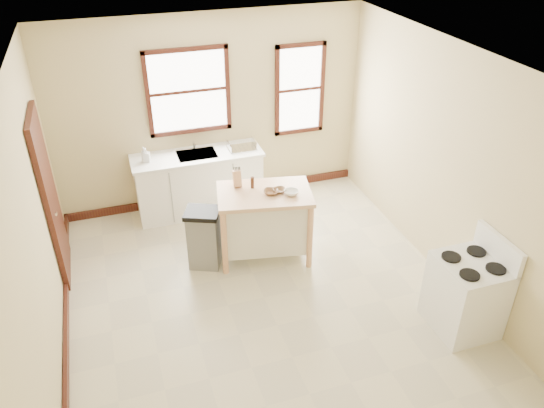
# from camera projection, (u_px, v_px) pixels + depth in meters

# --- Properties ---
(floor) EXTENTS (5.00, 5.00, 0.00)m
(floor) POSITION_uv_depth(u_px,v_px,m) (264.00, 298.00, 6.29)
(floor) COLOR beige
(floor) RESTS_ON ground
(ceiling) EXTENTS (5.00, 5.00, 0.00)m
(ceiling) POSITION_uv_depth(u_px,v_px,m) (262.00, 64.00, 4.84)
(ceiling) COLOR white
(ceiling) RESTS_ON ground
(wall_back) EXTENTS (4.50, 0.04, 2.80)m
(wall_back) POSITION_uv_depth(u_px,v_px,m) (211.00, 112.00, 7.59)
(wall_back) COLOR tan
(wall_back) RESTS_ON ground
(wall_left) EXTENTS (0.04, 5.00, 2.80)m
(wall_left) POSITION_uv_depth(u_px,v_px,m) (34.00, 234.00, 4.96)
(wall_left) COLOR tan
(wall_left) RESTS_ON ground
(wall_right) EXTENTS (0.04, 5.00, 2.80)m
(wall_right) POSITION_uv_depth(u_px,v_px,m) (447.00, 165.00, 6.17)
(wall_right) COLOR tan
(wall_right) RESTS_ON ground
(window_main) EXTENTS (1.17, 0.06, 1.22)m
(window_main) POSITION_uv_depth(u_px,v_px,m) (188.00, 91.00, 7.32)
(window_main) COLOR #36130E
(window_main) RESTS_ON wall_back
(window_side) EXTENTS (0.77, 0.06, 1.37)m
(window_side) POSITION_uv_depth(u_px,v_px,m) (300.00, 90.00, 7.84)
(window_side) COLOR #36130E
(window_side) RESTS_ON wall_back
(door_left) EXTENTS (0.06, 0.90, 2.10)m
(door_left) POSITION_uv_depth(u_px,v_px,m) (50.00, 198.00, 6.21)
(door_left) COLOR #36130E
(door_left) RESTS_ON ground
(baseboard_back) EXTENTS (4.50, 0.04, 0.12)m
(baseboard_back) POSITION_uv_depth(u_px,v_px,m) (216.00, 194.00, 8.27)
(baseboard_back) COLOR #36130E
(baseboard_back) RESTS_ON ground
(baseboard_left) EXTENTS (0.04, 5.00, 0.12)m
(baseboard_left) POSITION_uv_depth(u_px,v_px,m) (66.00, 337.00, 5.67)
(baseboard_left) COLOR #36130E
(baseboard_left) RESTS_ON ground
(sink_counter) EXTENTS (1.86, 0.62, 0.92)m
(sink_counter) POSITION_uv_depth(u_px,v_px,m) (199.00, 182.00, 7.76)
(sink_counter) COLOR white
(sink_counter) RESTS_ON ground
(faucet) EXTENTS (0.03, 0.03, 0.22)m
(faucet) POSITION_uv_depth(u_px,v_px,m) (194.00, 142.00, 7.61)
(faucet) COLOR silver
(faucet) RESTS_ON sink_counter
(soap_bottle_a) EXTENTS (0.09, 0.09, 0.22)m
(soap_bottle_a) POSITION_uv_depth(u_px,v_px,m) (144.00, 155.00, 7.26)
(soap_bottle_a) COLOR #B2B2B2
(soap_bottle_a) RESTS_ON sink_counter
(soap_bottle_b) EXTENTS (0.11, 0.11, 0.20)m
(soap_bottle_b) POSITION_uv_depth(u_px,v_px,m) (146.00, 155.00, 7.27)
(soap_bottle_b) COLOR #B2B2B2
(soap_bottle_b) RESTS_ON sink_counter
(dish_rack) EXTENTS (0.46, 0.38, 0.10)m
(dish_rack) POSITION_uv_depth(u_px,v_px,m) (242.00, 145.00, 7.65)
(dish_rack) COLOR silver
(dish_rack) RESTS_ON sink_counter
(kitchen_island) EXTENTS (1.28, 0.95, 0.95)m
(kitchen_island) POSITION_uv_depth(u_px,v_px,m) (265.00, 224.00, 6.78)
(kitchen_island) COLOR #E2B185
(kitchen_island) RESTS_ON ground
(knife_block) EXTENTS (0.11, 0.11, 0.20)m
(knife_block) POSITION_uv_depth(u_px,v_px,m) (237.00, 179.00, 6.62)
(knife_block) COLOR tan
(knife_block) RESTS_ON kitchen_island
(pepper_grinder) EXTENTS (0.06, 0.06, 0.15)m
(pepper_grinder) POSITION_uv_depth(u_px,v_px,m) (252.00, 183.00, 6.59)
(pepper_grinder) COLOR #3C1F10
(pepper_grinder) RESTS_ON kitchen_island
(bowl_a) EXTENTS (0.24, 0.24, 0.04)m
(bowl_a) POSITION_uv_depth(u_px,v_px,m) (271.00, 192.00, 6.49)
(bowl_a) COLOR brown
(bowl_a) RESTS_ON kitchen_island
(bowl_b) EXTENTS (0.17, 0.17, 0.04)m
(bowl_b) POSITION_uv_depth(u_px,v_px,m) (279.00, 190.00, 6.53)
(bowl_b) COLOR brown
(bowl_b) RESTS_ON kitchen_island
(bowl_c) EXTENTS (0.24, 0.24, 0.06)m
(bowl_c) POSITION_uv_depth(u_px,v_px,m) (291.00, 193.00, 6.47)
(bowl_c) COLOR white
(bowl_c) RESTS_ON kitchen_island
(trash_bin) EXTENTS (0.52, 0.48, 0.81)m
(trash_bin) POSITION_uv_depth(u_px,v_px,m) (204.00, 238.00, 6.64)
(trash_bin) COLOR slate
(trash_bin) RESTS_ON ground
(gas_stove) EXTENTS (0.69, 0.69, 1.12)m
(gas_stove) POSITION_uv_depth(u_px,v_px,m) (468.00, 285.00, 5.62)
(gas_stove) COLOR white
(gas_stove) RESTS_ON ground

